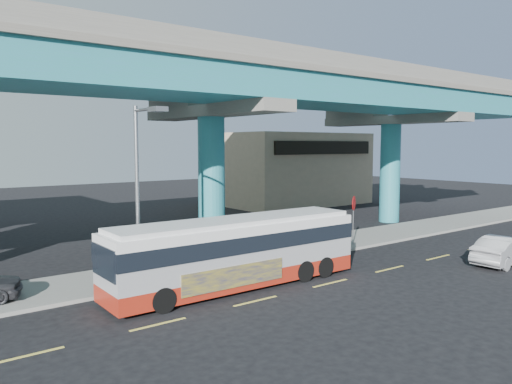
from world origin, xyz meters
TOP-DOWN VIEW (x-y plane):
  - ground at (0.00, 0.00)m, footprint 120.00×120.00m
  - sidewalk at (0.00, 5.50)m, footprint 70.00×4.00m
  - lane_markings at (-0.00, -0.30)m, footprint 58.00×0.12m
  - viaduct at (-0.00, 9.11)m, footprint 52.00×12.40m
  - building_beige at (18.00, 22.98)m, footprint 14.00×10.23m
  - transit_bus at (-3.46, 1.64)m, footprint 11.18×2.49m
  - sedan at (9.22, -3.14)m, footprint 1.83×4.42m
  - street_lamp at (-6.71, 3.45)m, footprint 0.50×2.39m
  - stop_sign at (6.48, 4.18)m, footprint 0.75×0.43m

SIDE VIEW (x-z plane):
  - ground at x=0.00m, z-range 0.00..0.00m
  - lane_markings at x=0.00m, z-range 0.00..0.01m
  - sidewalk at x=0.00m, z-range 0.00..0.15m
  - sedan at x=9.22m, z-range 0.00..1.42m
  - transit_bus at x=-3.46m, z-range 0.14..3.00m
  - stop_sign at x=6.48m, z-range 0.79..3.60m
  - building_beige at x=18.00m, z-range 0.01..7.01m
  - street_lamp at x=-6.71m, z-range 1.27..8.51m
  - viaduct at x=0.00m, z-range 3.29..14.99m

